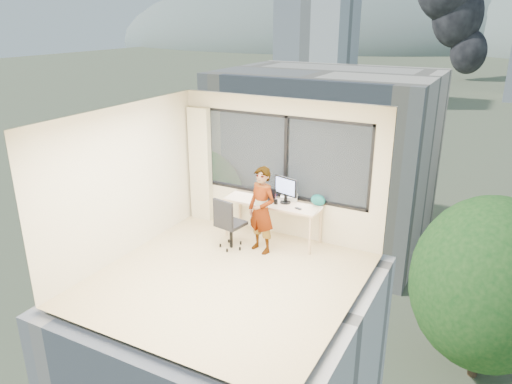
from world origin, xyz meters
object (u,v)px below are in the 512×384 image
Objects in this scene: chair at (231,222)px; monitor at (286,190)px; person at (262,210)px; game_console at (289,197)px; laptop at (266,196)px; handbag at (318,200)px; desk at (273,220)px.

chair is 1.98× the size of monitor.
person is 0.80m from game_console.
laptop is 1.21× the size of handbag.
person reaches higher than laptop.
person is 4.96× the size of game_console.
desk is 5.48× the size of laptop.
handbag is at bearing 14.16° from desk.
game_console is at bearing 37.21° from laptop.
person is at bearing -121.92° from game_console.
person is 3.13× the size of monitor.
game_console is at bearing 94.47° from person.
monitor is (0.73, 0.72, 0.51)m from chair.
monitor is 1.83× the size of handbag.
game_console is 0.45m from laptop.
laptop is at bearing -164.57° from handbag.
monitor is at bearing 10.94° from laptop.
monitor is (0.23, 0.06, 0.62)m from desk.
game_console is (-0.02, 0.20, -0.21)m from monitor.
chair is 1.20m from game_console.
chair is 0.63× the size of person.
laptop is at bearing -166.38° from desk.
laptop is at bearing 69.36° from chair.
chair reaches higher than handbag.
person is at bearing -85.64° from desk.
handbag is at bearing 11.42° from laptop.
desk is 0.49m from laptop.
handbag is at bearing 60.67° from person.
desk is at bearing 10.95° from laptop.
person is at bearing -134.87° from handbag.
handbag reaches higher than desk.
person is at bearing -73.68° from laptop.
desk is 3.62× the size of monitor.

